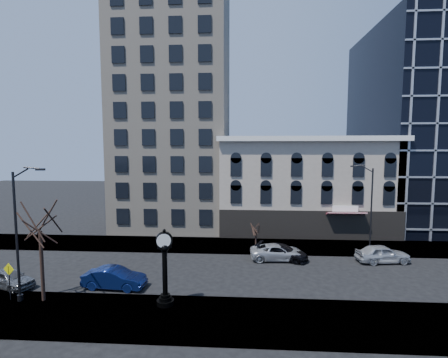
# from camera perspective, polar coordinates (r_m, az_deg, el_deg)

# --- Properties ---
(ground) EXTENTS (160.00, 160.00, 0.00)m
(ground) POSITION_cam_1_polar(r_m,az_deg,el_deg) (30.27, -4.42, -15.96)
(ground) COLOR black
(ground) RESTS_ON ground
(sidewalk_far) EXTENTS (160.00, 6.00, 0.12)m
(sidewalk_far) POSITION_cam_1_polar(r_m,az_deg,el_deg) (37.76, -2.71, -11.50)
(sidewalk_far) COLOR #9A988C
(sidewalk_far) RESTS_ON ground
(sidewalk_near) EXTENTS (160.00, 6.00, 0.12)m
(sidewalk_near) POSITION_cam_1_polar(r_m,az_deg,el_deg) (23.07, -7.41, -22.97)
(sidewalk_near) COLOR #9A988C
(sidewalk_near) RESTS_ON ground
(cream_tower) EXTENTS (15.90, 15.40, 42.50)m
(cream_tower) POSITION_cam_1_polar(r_m,az_deg,el_deg) (48.61, -8.80, 15.13)
(cream_tower) COLOR #BEAF99
(cream_tower) RESTS_ON ground
(victorian_row) EXTENTS (22.60, 11.19, 12.50)m
(victorian_row) POSITION_cam_1_polar(r_m,az_deg,el_deg) (44.83, 13.83, -1.22)
(victorian_row) COLOR #AFA190
(victorian_row) RESTS_ON ground
(glass_office) EXTENTS (20.00, 20.15, 28.00)m
(glass_office) POSITION_cam_1_polar(r_m,az_deg,el_deg) (56.39, 33.66, 7.50)
(glass_office) COLOR black
(glass_office) RESTS_ON ground
(street_clock) EXTENTS (1.22, 1.22, 5.39)m
(street_clock) POSITION_cam_1_polar(r_m,az_deg,el_deg) (23.71, -10.35, -15.58)
(street_clock) COLOR black
(street_clock) RESTS_ON sidewalk_near
(street_lamp_near) EXTENTS (2.54, 0.51, 9.81)m
(street_lamp_near) POSITION_cam_1_polar(r_m,az_deg,el_deg) (26.58, -31.63, -2.93)
(street_lamp_near) COLOR black
(street_lamp_near) RESTS_ON sidewalk_near
(street_lamp_far) EXTENTS (2.31, 1.13, 9.39)m
(street_lamp_far) POSITION_cam_1_polar(r_m,az_deg,el_deg) (36.82, 23.55, -1.01)
(street_lamp_far) COLOR black
(street_lamp_far) RESTS_ON sidewalk_far
(bare_tree_near) EXTENTS (4.77, 4.77, 8.18)m
(bare_tree_near) POSITION_cam_1_polar(r_m,az_deg,el_deg) (26.33, -29.72, -5.61)
(bare_tree_near) COLOR #332119
(bare_tree_near) RESTS_ON sidewalk_near
(bare_tree_far) EXTENTS (1.99, 1.99, 3.41)m
(bare_tree_far) POSITION_cam_1_polar(r_m,az_deg,el_deg) (35.66, 5.66, -8.16)
(bare_tree_far) COLOR #332119
(bare_tree_far) RESTS_ON sidewalk_far
(warning_sign) EXTENTS (0.88, 0.21, 2.72)m
(warning_sign) POSITION_cam_1_polar(r_m,az_deg,el_deg) (28.67, -33.59, -13.85)
(warning_sign) COLOR black
(warning_sign) RESTS_ON sidewalk_near
(car_near_a) EXTENTS (4.71, 3.10, 1.49)m
(car_near_a) POSITION_cam_1_polar(r_m,az_deg,el_deg) (31.83, -33.56, -14.34)
(car_near_a) COLOR #595B60
(car_near_a) RESTS_ON ground
(car_near_b) EXTENTS (5.00, 2.03, 1.61)m
(car_near_b) POSITION_cam_1_polar(r_m,az_deg,el_deg) (28.14, -18.69, -16.16)
(car_near_b) COLOR #0C194C
(car_near_b) RESTS_ON ground
(car_far_a) EXTENTS (5.56, 2.75, 1.52)m
(car_far_a) POSITION_cam_1_polar(r_m,az_deg,el_deg) (33.41, 9.43, -12.57)
(car_far_a) COLOR #A5A8AD
(car_far_a) RESTS_ON ground
(car_far_b) EXTENTS (5.52, 3.81, 1.48)m
(car_far_b) POSITION_cam_1_polar(r_m,az_deg,el_deg) (33.56, 10.17, -12.53)
(car_far_b) COLOR black
(car_far_b) RESTS_ON ground
(car_far_c) EXTENTS (5.22, 2.63, 1.71)m
(car_far_c) POSITION_cam_1_polar(r_m,az_deg,el_deg) (35.69, 26.10, -11.72)
(car_far_c) COLOR #A5A8AD
(car_far_c) RESTS_ON ground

